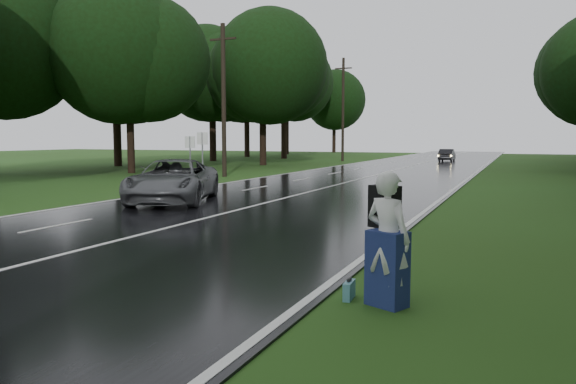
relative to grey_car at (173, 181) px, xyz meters
The scene contains 14 objects.
ground 8.59m from the grey_car, 66.94° to the right, with size 160.00×160.00×0.00m, color #234615.
road 12.61m from the grey_car, 74.57° to the left, with size 12.00×140.00×0.04m, color black.
lane_center 12.61m from the grey_car, 74.57° to the left, with size 0.12×140.00×0.01m, color silver.
grey_car is the anchor object (origin of this frame).
far_car 40.67m from the grey_car, 82.97° to the left, with size 1.33×3.81×1.26m, color black.
hitchhiker 13.74m from the grey_car, 41.71° to the right, with size 0.85×0.83×1.98m.
suitcase 13.27m from the grey_car, 43.16° to the right, with size 0.11×0.39×0.27m, color teal.
utility_pole_mid 13.71m from the grey_car, 112.12° to the left, with size 1.80×0.28×9.43m, color black, non-canonical shape.
utility_pole_far 37.39m from the grey_car, 97.92° to the left, with size 1.80×0.28×10.59m, color black, non-canonical shape.
road_sign_a 7.98m from the grey_car, 119.03° to the left, with size 0.60×0.10×2.52m, color white, non-canonical shape.
road_sign_b 9.02m from the grey_car, 115.39° to the left, with size 0.66×0.10×2.73m, color white, non-canonical shape.
tree_left_d 18.41m from the grey_car, 134.35° to the left, with size 8.73×8.73×13.64m, color black, non-canonical shape.
tree_left_e 28.08m from the grey_car, 109.19° to the left, with size 9.20×9.20×14.37m, color black, non-canonical shape.
tree_left_f 43.47m from the grey_car, 108.37° to the left, with size 11.36×11.36×17.75m, color black, non-canonical shape.
Camera 1 is at (8.64, -8.89, 2.45)m, focal length 33.57 mm.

